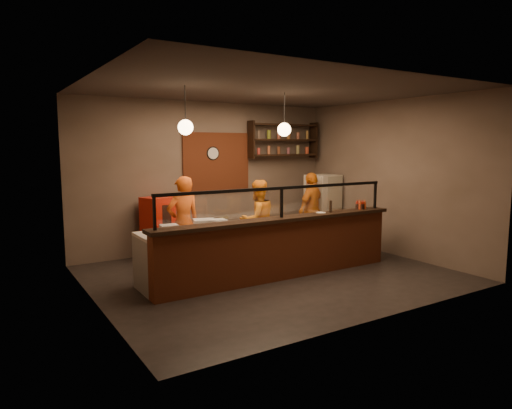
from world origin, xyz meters
TOP-DOWN VIEW (x-y plane):
  - floor at (0.00, 0.00)m, footprint 6.00×6.00m
  - ceiling at (0.00, 0.00)m, footprint 6.00×6.00m
  - wall_back at (0.00, 2.50)m, footprint 6.00×0.00m
  - wall_left at (-3.00, 0.00)m, footprint 0.00×5.00m
  - wall_right at (3.00, 0.00)m, footprint 0.00×5.00m
  - wall_front at (0.00, -2.50)m, footprint 6.00×0.00m
  - brick_patch at (0.20, 2.47)m, footprint 1.60×0.04m
  - service_counter at (0.00, -0.30)m, footprint 4.60×0.25m
  - counter_ledge at (0.00, -0.30)m, footprint 4.70×0.37m
  - worktop_cabinet at (0.00, 0.20)m, footprint 4.60×0.75m
  - worktop at (0.00, 0.20)m, footprint 4.60×0.75m
  - sneeze_guard at (0.00, -0.30)m, footprint 4.50×0.05m
  - wall_shelving at (1.90, 2.32)m, footprint 1.84×0.28m
  - wall_clock at (0.10, 2.46)m, footprint 0.30×0.04m
  - pendant_left at (-1.50, 0.20)m, footprint 0.24×0.24m
  - pendant_right at (0.40, 0.20)m, footprint 0.24×0.24m
  - cook_left at (-1.18, 1.12)m, footprint 0.63×0.41m
  - cook_mid at (0.35, 1.01)m, footprint 0.78×0.61m
  - cook_right at (2.05, 1.42)m, footprint 1.06×0.71m
  - fridge at (2.60, 1.70)m, footprint 0.72×0.68m
  - red_cooler at (-1.30, 2.15)m, footprint 0.67×0.64m
  - pizza_dough at (1.05, 0.30)m, footprint 0.64×0.64m
  - prep_tub_a at (-1.22, 0.16)m, footprint 0.41×0.37m
  - prep_tub_b at (-0.93, 0.24)m, footprint 0.29×0.24m
  - prep_tub_c at (-1.82, 0.17)m, footprint 0.29×0.25m
  - rolling_pin at (-0.55, 0.31)m, footprint 0.36×0.13m
  - condiment_caddy at (1.90, -0.24)m, footprint 0.22×0.19m
  - pepper_mill at (1.11, -0.28)m, footprint 0.06×0.06m
  - small_plate at (0.91, -0.25)m, footprint 0.21×0.21m

SIDE VIEW (x-z plane):
  - floor at x=0.00m, z-range 0.00..0.00m
  - worktop_cabinet at x=0.00m, z-range 0.00..0.85m
  - service_counter at x=0.00m, z-range 0.00..1.00m
  - red_cooler at x=-1.30m, z-range 0.00..1.25m
  - fridge at x=2.60m, z-range 0.00..1.59m
  - cook_mid at x=0.35m, z-range 0.00..1.60m
  - cook_right at x=2.05m, z-range 0.00..1.67m
  - cook_left at x=-1.18m, z-range 0.00..1.72m
  - worktop at x=0.00m, z-range 0.85..0.90m
  - pizza_dough at x=1.05m, z-range 0.90..0.91m
  - rolling_pin at x=-0.55m, z-range 0.90..0.96m
  - prep_tub_b at x=-0.93m, z-range 0.90..1.03m
  - prep_tub_c at x=-1.82m, z-range 0.90..1.03m
  - prep_tub_a at x=-1.22m, z-range 0.90..1.07m
  - counter_ledge at x=0.00m, z-range 1.00..1.06m
  - small_plate at x=0.91m, z-range 1.06..1.07m
  - condiment_caddy at x=1.90m, z-range 1.06..1.16m
  - pepper_mill at x=1.11m, z-range 1.06..1.27m
  - sneeze_guard at x=0.00m, z-range 1.11..1.63m
  - wall_back at x=0.00m, z-range -1.40..4.60m
  - wall_left at x=-3.00m, z-range -0.90..4.10m
  - wall_right at x=3.00m, z-range -0.90..4.10m
  - wall_front at x=0.00m, z-range -1.40..4.60m
  - brick_patch at x=0.20m, z-range 1.25..2.55m
  - wall_clock at x=0.10m, z-range 1.95..2.25m
  - wall_shelving at x=1.90m, z-range 1.98..2.83m
  - pendant_left at x=-1.50m, z-range 2.17..2.94m
  - pendant_right at x=0.40m, z-range 2.17..2.94m
  - ceiling at x=0.00m, z-range 3.20..3.20m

